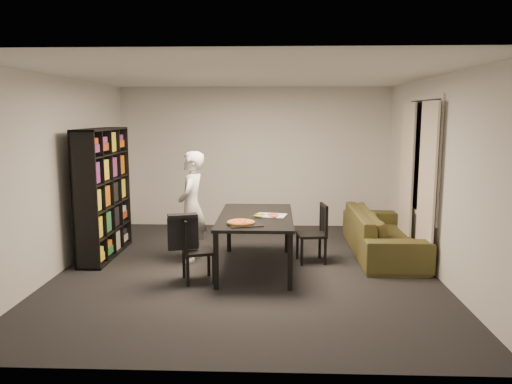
{
  "coord_description": "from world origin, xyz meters",
  "views": [
    {
      "loc": [
        0.38,
        -6.57,
        2.1
      ],
      "look_at": [
        0.12,
        0.15,
        1.05
      ],
      "focal_mm": 35.0,
      "sensor_mm": 36.0,
      "label": 1
    }
  ],
  "objects_px": {
    "person": "(192,207)",
    "baking_tray": "(245,224)",
    "dining_table": "(256,220)",
    "pepperoni_pizza": "(241,222)",
    "chair_left": "(192,246)",
    "chair_right": "(317,229)",
    "bookshelf": "(103,193)",
    "sofa": "(383,233)"
  },
  "relations": [
    {
      "from": "chair_left",
      "to": "chair_right",
      "type": "bearing_deg",
      "value": -79.06
    },
    {
      "from": "dining_table",
      "to": "pepperoni_pizza",
      "type": "xyz_separation_m",
      "value": [
        -0.16,
        -0.56,
        0.09
      ]
    },
    {
      "from": "bookshelf",
      "to": "pepperoni_pizza",
      "type": "bearing_deg",
      "value": -27.71
    },
    {
      "from": "baking_tray",
      "to": "pepperoni_pizza",
      "type": "xyz_separation_m",
      "value": [
        -0.05,
        0.03,
        0.02
      ]
    },
    {
      "from": "bookshelf",
      "to": "person",
      "type": "relative_size",
      "value": 1.2
    },
    {
      "from": "baking_tray",
      "to": "sofa",
      "type": "relative_size",
      "value": 0.18
    },
    {
      "from": "bookshelf",
      "to": "chair_right",
      "type": "relative_size",
      "value": 2.26
    },
    {
      "from": "chair_left",
      "to": "dining_table",
      "type": "bearing_deg",
      "value": -72.22
    },
    {
      "from": "chair_right",
      "to": "person",
      "type": "relative_size",
      "value": 0.53
    },
    {
      "from": "dining_table",
      "to": "pepperoni_pizza",
      "type": "bearing_deg",
      "value": -106.22
    },
    {
      "from": "bookshelf",
      "to": "sofa",
      "type": "height_order",
      "value": "bookshelf"
    },
    {
      "from": "chair_left",
      "to": "person",
      "type": "xyz_separation_m",
      "value": [
        -0.15,
        0.91,
        0.33
      ]
    },
    {
      "from": "pepperoni_pizza",
      "to": "dining_table",
      "type": "bearing_deg",
      "value": 73.78
    },
    {
      "from": "chair_left",
      "to": "sofa",
      "type": "xyz_separation_m",
      "value": [
        2.67,
        1.36,
        -0.13
      ]
    },
    {
      "from": "person",
      "to": "chair_left",
      "type": "bearing_deg",
      "value": 13.7
    },
    {
      "from": "sofa",
      "to": "dining_table",
      "type": "bearing_deg",
      "value": 112.53
    },
    {
      "from": "chair_left",
      "to": "baking_tray",
      "type": "bearing_deg",
      "value": -109.44
    },
    {
      "from": "chair_right",
      "to": "sofa",
      "type": "xyz_separation_m",
      "value": [
        1.03,
        0.43,
        -0.15
      ]
    },
    {
      "from": "person",
      "to": "baking_tray",
      "type": "relative_size",
      "value": 3.96
    },
    {
      "from": "sofa",
      "to": "person",
      "type": "bearing_deg",
      "value": 99.06
    },
    {
      "from": "chair_right",
      "to": "dining_table",
      "type": "bearing_deg",
      "value": -75.92
    },
    {
      "from": "bookshelf",
      "to": "baking_tray",
      "type": "height_order",
      "value": "bookshelf"
    },
    {
      "from": "bookshelf",
      "to": "chair_right",
      "type": "xyz_separation_m",
      "value": [
        3.14,
        -0.2,
        -0.47
      ]
    },
    {
      "from": "dining_table",
      "to": "chair_left",
      "type": "xyz_separation_m",
      "value": [
        -0.78,
        -0.57,
        -0.21
      ]
    },
    {
      "from": "chair_right",
      "to": "pepperoni_pizza",
      "type": "xyz_separation_m",
      "value": [
        -1.02,
        -0.91,
        0.29
      ]
    },
    {
      "from": "chair_left",
      "to": "chair_right",
      "type": "distance_m",
      "value": 1.88
    },
    {
      "from": "chair_left",
      "to": "pepperoni_pizza",
      "type": "xyz_separation_m",
      "value": [
        0.62,
        0.02,
        0.3
      ]
    },
    {
      "from": "chair_left",
      "to": "baking_tray",
      "type": "distance_m",
      "value": 0.73
    },
    {
      "from": "dining_table",
      "to": "chair_right",
      "type": "height_order",
      "value": "chair_right"
    },
    {
      "from": "dining_table",
      "to": "pepperoni_pizza",
      "type": "relative_size",
      "value": 5.09
    },
    {
      "from": "sofa",
      "to": "chair_right",
      "type": "bearing_deg",
      "value": 112.65
    },
    {
      "from": "dining_table",
      "to": "baking_tray",
      "type": "bearing_deg",
      "value": -100.7
    },
    {
      "from": "chair_right",
      "to": "pepperoni_pizza",
      "type": "bearing_deg",
      "value": -56.59
    },
    {
      "from": "pepperoni_pizza",
      "to": "sofa",
      "type": "xyz_separation_m",
      "value": [
        2.05,
        1.34,
        -0.44
      ]
    },
    {
      "from": "pepperoni_pizza",
      "to": "bookshelf",
      "type": "bearing_deg",
      "value": 152.29
    },
    {
      "from": "chair_right",
      "to": "sofa",
      "type": "distance_m",
      "value": 1.12
    },
    {
      "from": "person",
      "to": "baking_tray",
      "type": "height_order",
      "value": "person"
    },
    {
      "from": "bookshelf",
      "to": "pepperoni_pizza",
      "type": "relative_size",
      "value": 5.43
    },
    {
      "from": "chair_right",
      "to": "sofa",
      "type": "bearing_deg",
      "value": 104.35
    },
    {
      "from": "chair_left",
      "to": "chair_right",
      "type": "height_order",
      "value": "chair_right"
    },
    {
      "from": "dining_table",
      "to": "baking_tray",
      "type": "distance_m",
      "value": 0.6
    },
    {
      "from": "baking_tray",
      "to": "dining_table",
      "type": "bearing_deg",
      "value": 79.3
    }
  ]
}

